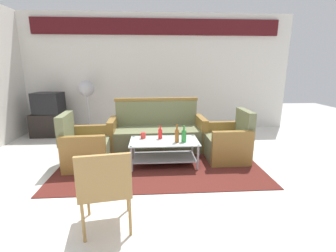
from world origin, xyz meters
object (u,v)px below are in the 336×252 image
coffee_table (164,149)px  bottle_green (184,136)px  armchair_right (228,143)px  cup (143,135)px  pedestal_fan (87,92)px  bottle_red (160,134)px  couch (157,133)px  wicker_chair (105,185)px  armchair_left (85,148)px  bottle_brown (177,135)px  tv_stand (51,125)px  television (49,103)px

coffee_table → bottle_green: bearing=-16.9°
armchair_right → cup: bearing=90.7°
coffee_table → cup: bearing=157.1°
coffee_table → pedestal_fan: bearing=131.0°
bottle_red → cup: bearing=173.4°
couch → cup: 0.69m
cup → wicker_chair: 1.77m
bottle_green → cup: size_ratio=2.65×
bottle_red → armchair_left: bearing=-177.3°
armchair_right → pedestal_fan: (-2.79, 1.76, 0.73)m
armchair_right → couch: bearing=63.1°
bottle_brown → bottle_green: bottle_brown is taller
armchair_right → tv_stand: 4.03m
coffee_table → wicker_chair: size_ratio=1.31×
armchair_right → bottle_green: bearing=107.8°
armchair_right → television: (-3.65, 1.71, 0.47)m
bottle_brown → pedestal_fan: (-1.87, 2.03, 0.49)m
pedestal_fan → wicker_chair: bearing=-73.5°
bottle_red → pedestal_fan: pedestal_fan is taller
television → wicker_chair: (1.90, -3.48, -0.27)m
armchair_left → coffee_table: armchair_left is taller
couch → bottle_brown: couch is taller
bottle_red → bottle_green: 0.42m
bottle_brown → tv_stand: bottle_brown is taller
pedestal_fan → bottle_red: bearing=-48.3°
bottle_red → bottle_brown: bearing=-39.5°
bottle_green → television: 3.47m
tv_stand → television: (0.00, 0.00, 0.50)m
pedestal_fan → bottle_green: bearing=-45.5°
coffee_table → wicker_chair: (-0.63, -1.60, 0.22)m
armchair_left → armchair_right: same height
coffee_table → television: bearing=143.4°
pedestal_fan → couch: bearing=-36.1°
bottle_brown → bottle_green: bearing=2.2°
cup → pedestal_fan: bearing=126.8°
tv_stand → wicker_chair: bearing=-61.3°
tv_stand → television: television is taller
couch → bottle_red: couch is taller
coffee_table → bottle_green: (0.31, -0.09, 0.24)m
cup → television: bearing=141.7°
bottle_green → coffee_table: bearing=163.1°
bottle_red → armchair_right: bearing=2.8°
armchair_right → bottle_red: bearing=92.6°
armchair_left → television: (-1.26, 1.83, 0.47)m
bottle_red → bottle_green: bottle_green is taller
cup → tv_stand: (-2.19, 1.73, -0.20)m
coffee_table → cup: cup is taller
armchair_right → television: size_ratio=1.34×
television → cup: bearing=146.3°
wicker_chair → tv_stand: bearing=110.0°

